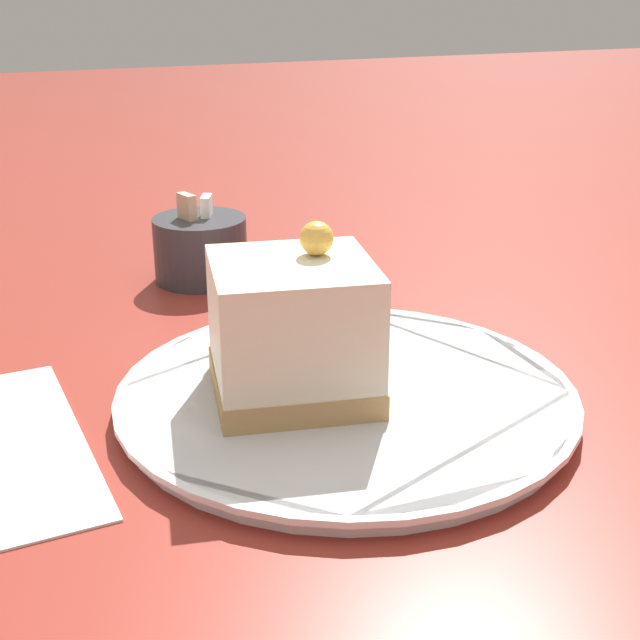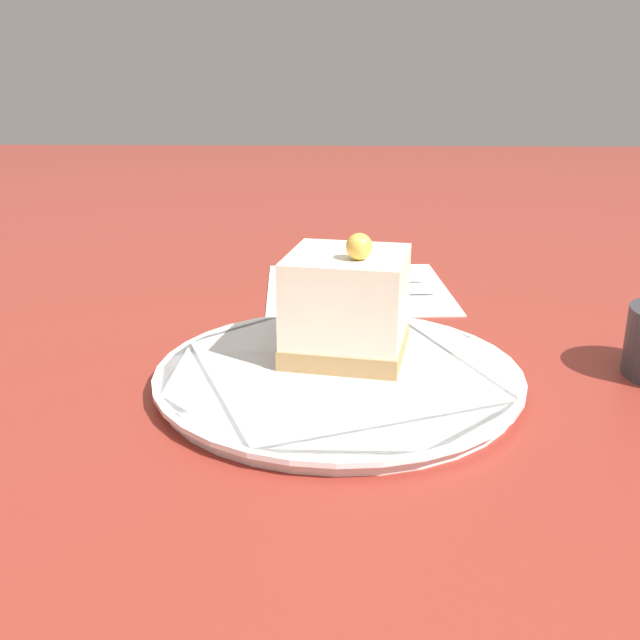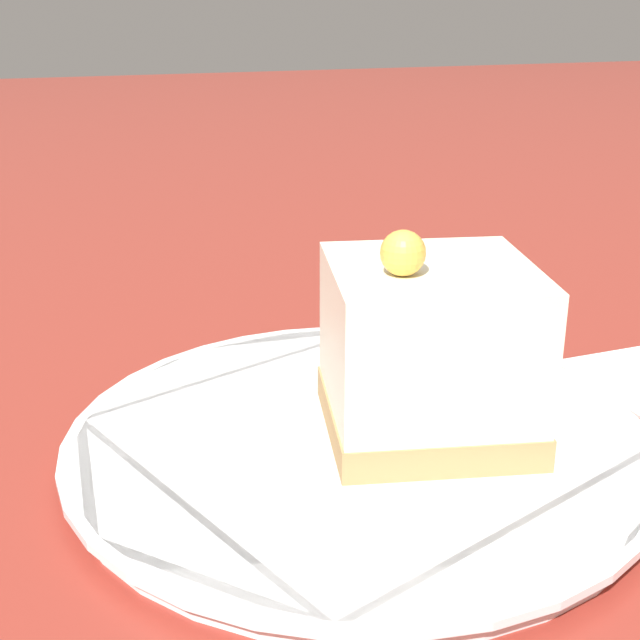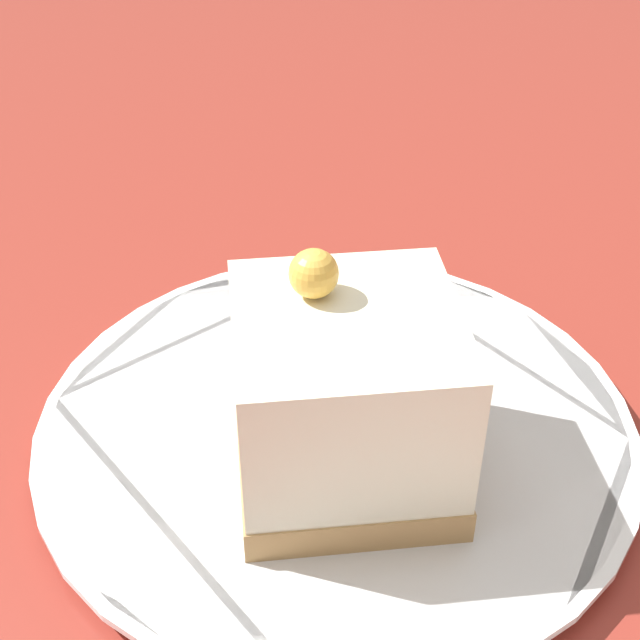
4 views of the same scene
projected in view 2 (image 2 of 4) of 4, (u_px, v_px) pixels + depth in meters
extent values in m
plane|color=maroon|center=(383.00, 398.00, 0.54)|extent=(4.00, 4.00, 0.00)
cylinder|color=white|center=(338.00, 376.00, 0.56)|extent=(0.28, 0.28, 0.01)
cylinder|color=white|center=(338.00, 371.00, 0.56)|extent=(0.29, 0.29, 0.00)
cube|color=#AD8451|center=(346.00, 345.00, 0.59)|extent=(0.11, 0.11, 0.02)
cube|color=white|center=(347.00, 295.00, 0.58)|extent=(0.11, 0.11, 0.07)
sphere|color=#EFB747|center=(359.00, 247.00, 0.54)|extent=(0.02, 0.02, 0.02)
cube|color=white|center=(357.00, 288.00, 0.81)|extent=(0.22, 0.22, 0.00)
cube|color=silver|center=(335.00, 278.00, 0.84)|extent=(0.02, 0.11, 0.00)
cube|color=silver|center=(402.00, 278.00, 0.84)|extent=(0.03, 0.05, 0.00)
cube|color=silver|center=(322.00, 293.00, 0.78)|extent=(0.02, 0.08, 0.00)
cube|color=silver|center=(397.00, 292.00, 0.79)|extent=(0.01, 0.08, 0.00)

